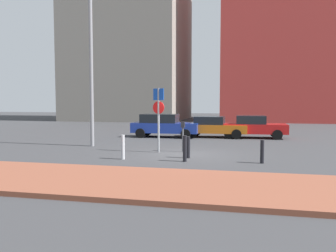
{
  "coord_description": "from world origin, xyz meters",
  "views": [
    {
      "loc": [
        2.64,
        -15.17,
        2.38
      ],
      "look_at": [
        -0.98,
        1.17,
        1.21
      ],
      "focal_mm": 36.13,
      "sensor_mm": 36.0,
      "label": 1
    }
  ],
  "objects_px": {
    "street_lamp": "(91,55)",
    "traffic_bollard_near": "(123,147)",
    "traffic_bollard_mid": "(262,152)",
    "parked_car_orange": "(214,127)",
    "traffic_bollard_edge": "(185,149)",
    "parked_car_red": "(252,127)",
    "traffic_bollard_far": "(188,147)",
    "parked_car_blue": "(164,125)",
    "parking_meter": "(183,132)",
    "parking_sign_post": "(159,112)"
  },
  "relations": [
    {
      "from": "traffic_bollard_mid",
      "to": "parked_car_blue",
      "type": "bearing_deg",
      "value": 124.0
    },
    {
      "from": "street_lamp",
      "to": "traffic_bollard_edge",
      "type": "height_order",
      "value": "street_lamp"
    },
    {
      "from": "parked_car_blue",
      "to": "street_lamp",
      "type": "bearing_deg",
      "value": -116.1
    },
    {
      "from": "traffic_bollard_edge",
      "to": "parked_car_blue",
      "type": "bearing_deg",
      "value": 108.16
    },
    {
      "from": "parked_car_red",
      "to": "parking_meter",
      "type": "bearing_deg",
      "value": -115.08
    },
    {
      "from": "traffic_bollard_near",
      "to": "parking_meter",
      "type": "bearing_deg",
      "value": 52.29
    },
    {
      "from": "traffic_bollard_mid",
      "to": "traffic_bollard_edge",
      "type": "height_order",
      "value": "traffic_bollard_edge"
    },
    {
      "from": "parked_car_orange",
      "to": "traffic_bollard_edge",
      "type": "distance_m",
      "value": 9.87
    },
    {
      "from": "parked_car_blue",
      "to": "traffic_bollard_mid",
      "type": "xyz_separation_m",
      "value": [
        6.06,
        -8.98,
        -0.37
      ]
    },
    {
      "from": "traffic_bollard_mid",
      "to": "traffic_bollard_edge",
      "type": "xyz_separation_m",
      "value": [
        -3.02,
        -0.27,
        0.07
      ]
    },
    {
      "from": "parked_car_blue",
      "to": "parked_car_red",
      "type": "relative_size",
      "value": 1.01
    },
    {
      "from": "parking_meter",
      "to": "traffic_bollard_mid",
      "type": "relative_size",
      "value": 1.58
    },
    {
      "from": "parked_car_orange",
      "to": "traffic_bollard_far",
      "type": "relative_size",
      "value": 4.67
    },
    {
      "from": "street_lamp",
      "to": "traffic_bollard_far",
      "type": "bearing_deg",
      "value": -26.05
    },
    {
      "from": "street_lamp",
      "to": "traffic_bollard_near",
      "type": "bearing_deg",
      "value": -49.98
    },
    {
      "from": "parked_car_red",
      "to": "traffic_bollard_edge",
      "type": "xyz_separation_m",
      "value": [
        -2.88,
        -10.01,
        -0.24
      ]
    },
    {
      "from": "street_lamp",
      "to": "traffic_bollard_edge",
      "type": "distance_m",
      "value": 8.15
    },
    {
      "from": "parking_sign_post",
      "to": "traffic_bollard_near",
      "type": "relative_size",
      "value": 2.98
    },
    {
      "from": "traffic_bollard_near",
      "to": "parking_sign_post",
      "type": "bearing_deg",
      "value": 66.53
    },
    {
      "from": "parked_car_orange",
      "to": "street_lamp",
      "type": "height_order",
      "value": "street_lamp"
    },
    {
      "from": "parked_car_blue",
      "to": "traffic_bollard_edge",
      "type": "distance_m",
      "value": 9.74
    },
    {
      "from": "parked_car_red",
      "to": "traffic_bollard_far",
      "type": "bearing_deg",
      "value": -107.56
    },
    {
      "from": "traffic_bollard_mid",
      "to": "traffic_bollard_far",
      "type": "height_order",
      "value": "traffic_bollard_far"
    },
    {
      "from": "parked_car_red",
      "to": "parked_car_blue",
      "type": "bearing_deg",
      "value": -172.75
    },
    {
      "from": "parked_car_orange",
      "to": "traffic_bollard_near",
      "type": "bearing_deg",
      "value": -106.77
    },
    {
      "from": "traffic_bollard_near",
      "to": "traffic_bollard_mid",
      "type": "relative_size",
      "value": 1.12
    },
    {
      "from": "street_lamp",
      "to": "parking_meter",
      "type": "bearing_deg",
      "value": -11.23
    },
    {
      "from": "parking_meter",
      "to": "street_lamp",
      "type": "relative_size",
      "value": 0.17
    },
    {
      "from": "traffic_bollard_edge",
      "to": "street_lamp",
      "type": "bearing_deg",
      "value": 147.21
    },
    {
      "from": "traffic_bollard_far",
      "to": "street_lamp",
      "type": "bearing_deg",
      "value": 153.95
    },
    {
      "from": "parked_car_blue",
      "to": "traffic_bollard_edge",
      "type": "relative_size",
      "value": 4.32
    },
    {
      "from": "parked_car_blue",
      "to": "traffic_bollard_near",
      "type": "height_order",
      "value": "parked_car_blue"
    },
    {
      "from": "parked_car_red",
      "to": "traffic_bollard_far",
      "type": "relative_size",
      "value": 4.86
    },
    {
      "from": "parked_car_orange",
      "to": "parking_meter",
      "type": "distance_m",
      "value": 7.24
    },
    {
      "from": "parked_car_blue",
      "to": "traffic_bollard_far",
      "type": "height_order",
      "value": "parked_car_blue"
    },
    {
      "from": "parking_sign_post",
      "to": "parking_meter",
      "type": "xyz_separation_m",
      "value": [
        1.1,
        0.43,
        -1.0
      ]
    },
    {
      "from": "parked_car_blue",
      "to": "parked_car_orange",
      "type": "height_order",
      "value": "parked_car_blue"
    },
    {
      "from": "parked_car_orange",
      "to": "traffic_bollard_mid",
      "type": "distance_m",
      "value": 9.96
    },
    {
      "from": "street_lamp",
      "to": "traffic_bollard_edge",
      "type": "xyz_separation_m",
      "value": [
        5.75,
        -3.71,
        -4.42
      ]
    },
    {
      "from": "parked_car_orange",
      "to": "traffic_bollard_near",
      "type": "distance_m",
      "value": 10.32
    },
    {
      "from": "parked_car_blue",
      "to": "traffic_bollard_near",
      "type": "xyz_separation_m",
      "value": [
        0.41,
        -9.27,
        -0.31
      ]
    },
    {
      "from": "parked_car_orange",
      "to": "traffic_bollard_edge",
      "type": "bearing_deg",
      "value": -92.01
    },
    {
      "from": "parked_car_orange",
      "to": "parked_car_red",
      "type": "xyz_separation_m",
      "value": [
        2.54,
        0.15,
        0.03
      ]
    },
    {
      "from": "parked_car_red",
      "to": "street_lamp",
      "type": "xyz_separation_m",
      "value": [
        -8.64,
        -6.3,
        4.18
      ]
    },
    {
      "from": "traffic_bollard_near",
      "to": "traffic_bollard_far",
      "type": "bearing_deg",
      "value": 19.09
    },
    {
      "from": "parked_car_orange",
      "to": "parked_car_red",
      "type": "relative_size",
      "value": 0.96
    },
    {
      "from": "street_lamp",
      "to": "traffic_bollard_near",
      "type": "relative_size",
      "value": 8.35
    },
    {
      "from": "parking_meter",
      "to": "traffic_bollard_far",
      "type": "xyz_separation_m",
      "value": [
        0.55,
        -1.78,
        -0.48
      ]
    },
    {
      "from": "parked_car_orange",
      "to": "traffic_bollard_edge",
      "type": "xyz_separation_m",
      "value": [
        -0.35,
        -9.86,
        -0.21
      ]
    },
    {
      "from": "street_lamp",
      "to": "traffic_bollard_far",
      "type": "height_order",
      "value": "street_lamp"
    }
  ]
}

